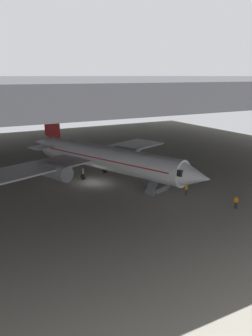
{
  "coord_description": "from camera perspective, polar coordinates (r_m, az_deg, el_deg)",
  "views": [
    {
      "loc": [
        -19.9,
        -46.21,
        15.72
      ],
      "look_at": [
        3.72,
        -3.26,
        2.54
      ],
      "focal_mm": 36.95,
      "sensor_mm": 36.0,
      "label": 1
    }
  ],
  "objects": [
    {
      "name": "hangar_structure",
      "position": [
        63.15,
        -10.86,
        13.99
      ],
      "size": [
        121.0,
        99.0,
        15.47
      ],
      "color": "#4C4F54",
      "rests_on": "ground_plane"
    },
    {
      "name": "boarding_stairs",
      "position": [
        48.55,
        5.26,
        -3.0
      ],
      "size": [
        4.4,
        2.77,
        4.63
      ],
      "color": "slate",
      "rests_on": "ground_plane"
    },
    {
      "name": "ground_plane",
      "position": [
        52.71,
        -5.27,
        -2.37
      ],
      "size": [
        110.0,
        110.0,
        0.0
      ],
      "primitive_type": "plane",
      "color": "gray"
    },
    {
      "name": "crew_worker_near_nose",
      "position": [
        44.22,
        17.7,
        -5.27
      ],
      "size": [
        0.39,
        0.46,
        1.6
      ],
      "color": "#232838",
      "rests_on": "ground_plane"
    },
    {
      "name": "airplane_main",
      "position": [
        53.6,
        -3.77,
        1.76
      ],
      "size": [
        34.7,
        34.88,
        11.32
      ],
      "color": "white",
      "rests_on": "ground_plane"
    },
    {
      "name": "crew_worker_by_stairs",
      "position": [
        47.32,
        9.88,
        -3.35
      ],
      "size": [
        0.54,
        0.3,
        1.69
      ],
      "color": "#232838",
      "rests_on": "ground_plane"
    }
  ]
}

